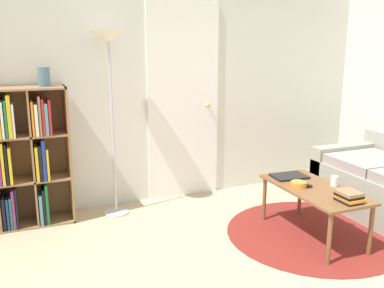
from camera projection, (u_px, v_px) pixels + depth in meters
The scene contains 11 objects.
wall_back at pixel (173, 80), 4.54m from camera, with size 7.54×0.11×2.60m.
rug at pixel (313, 233), 3.86m from camera, with size 1.56×1.56×0.01m.
bookshelf at pixel (10, 158), 3.88m from camera, with size 0.98×0.34×1.29m.
floor_lamp at pixel (109, 57), 3.96m from camera, with size 0.34×0.34×1.78m.
coffee_table at pixel (314, 193), 3.72m from camera, with size 0.49×1.01×0.45m.
laptop at pixel (289, 176), 3.99m from camera, with size 0.33×0.24×0.02m.
bowl at pixel (299, 184), 3.72m from camera, with size 0.14×0.14×0.05m.
book_stack_on_table at pixel (349, 196), 3.38m from camera, with size 0.17×0.20×0.08m.
cup at pixel (334, 181), 3.74m from camera, with size 0.07×0.07×0.09m.
remote at pixel (304, 184), 3.76m from camera, with size 0.07×0.16×0.02m.
vase_on_shelf at pixel (44, 77), 3.84m from camera, with size 0.11×0.11×0.17m.
Camera 1 is at (-1.54, -1.92, 1.68)m, focal length 40.00 mm.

